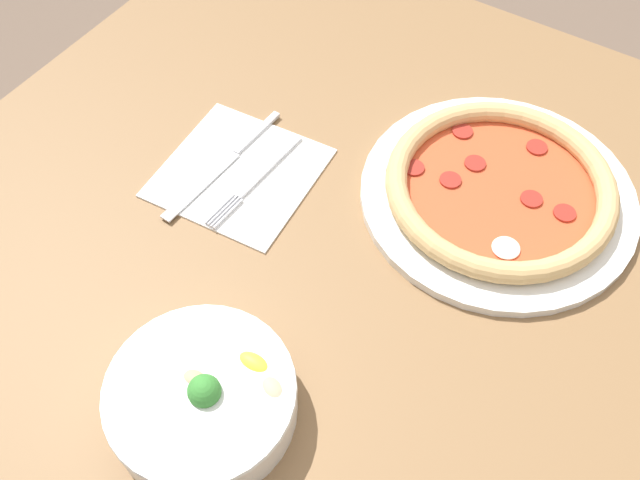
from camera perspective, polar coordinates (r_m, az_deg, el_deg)
ground_plane at (r=1.47m, az=6.62°, el=-18.27°), size 8.00×8.00×0.00m
dining_table at (r=0.89m, az=10.43°, el=-5.76°), size 1.29×0.92×0.73m
pizza at (r=0.87m, az=14.16°, el=3.91°), size 0.33×0.33×0.04m
bowl at (r=0.70m, az=-9.36°, el=-12.27°), size 0.18×0.18×0.07m
napkin at (r=0.89m, az=-6.49°, el=5.37°), size 0.19×0.19×0.00m
fork at (r=0.88m, az=-5.01°, el=4.92°), size 0.02×0.18×0.00m
knife at (r=0.90m, az=-7.29°, el=6.46°), size 0.02×0.22×0.01m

